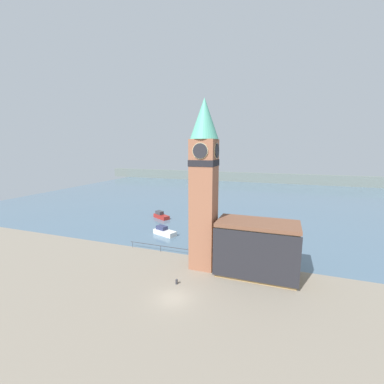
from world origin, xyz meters
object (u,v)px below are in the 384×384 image
(boat_far, at_px, (161,216))
(mooring_bollard_near, at_px, (177,281))
(pier_building, at_px, (257,249))
(boat_near, at_px, (164,232))
(clock_tower, at_px, (204,181))

(boat_far, height_order, mooring_bollard_near, boat_far)
(pier_building, bearing_deg, boat_near, 150.73)
(pier_building, bearing_deg, clock_tower, 179.83)
(clock_tower, bearing_deg, boat_near, 137.17)
(mooring_bollard_near, bearing_deg, clock_tower, 73.93)
(mooring_bollard_near, bearing_deg, boat_far, 120.07)
(clock_tower, distance_m, boat_near, 20.77)
(boat_far, relative_size, mooring_bollard_near, 6.94)
(boat_far, bearing_deg, clock_tower, -20.96)
(clock_tower, bearing_deg, mooring_bollard_near, -106.07)
(clock_tower, relative_size, boat_far, 4.88)
(clock_tower, bearing_deg, boat_far, 129.35)
(clock_tower, distance_m, pier_building, 12.27)
(boat_near, xyz_separation_m, mooring_bollard_near, (10.27, -17.48, -0.27))
(boat_near, distance_m, boat_far, 13.10)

